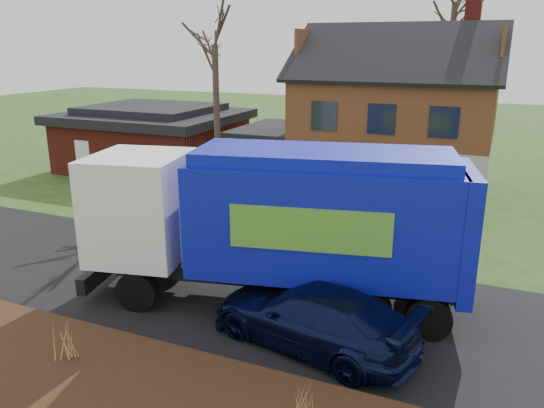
% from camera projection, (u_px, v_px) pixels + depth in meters
% --- Properties ---
extents(ground, '(120.00, 120.00, 0.00)m').
position_uv_depth(ground, '(233.00, 292.00, 15.86)').
color(ground, '#274B19').
rests_on(ground, ground).
extents(road, '(80.00, 7.00, 0.02)m').
position_uv_depth(road, '(233.00, 292.00, 15.86)').
color(road, black).
rests_on(road, ground).
extents(mulch_verge, '(80.00, 3.50, 0.30)m').
position_uv_depth(mulch_verge, '(117.00, 389.00, 11.16)').
color(mulch_verge, black).
rests_on(mulch_verge, ground).
extents(main_house, '(12.95, 8.95, 9.26)m').
position_uv_depth(main_house, '(387.00, 109.00, 26.34)').
color(main_house, beige).
rests_on(main_house, ground).
extents(ranch_house, '(9.80, 8.20, 3.70)m').
position_uv_depth(ranch_house, '(154.00, 137.00, 31.31)').
color(ranch_house, maroon).
rests_on(ranch_house, ground).
extents(garbage_truck, '(10.83, 4.94, 4.49)m').
position_uv_depth(garbage_truck, '(282.00, 217.00, 14.43)').
color(garbage_truck, black).
rests_on(garbage_truck, ground).
extents(silver_sedan, '(4.74, 3.29, 1.48)m').
position_uv_depth(silver_sedan, '(171.00, 210.00, 21.18)').
color(silver_sedan, '#9D9FA5').
rests_on(silver_sedan, ground).
extents(navy_wagon, '(5.63, 3.28, 1.53)m').
position_uv_depth(navy_wagon, '(312.00, 317.00, 12.86)').
color(navy_wagon, '#0B1133').
rests_on(navy_wagon, ground).
extents(tree_front_west, '(3.32, 3.32, 9.87)m').
position_uv_depth(tree_front_west, '(214.00, 20.00, 23.79)').
color(tree_front_west, '#403026').
rests_on(tree_front_west, ground).
extents(grass_clump_mid, '(0.33, 0.27, 0.91)m').
position_uv_depth(grass_clump_mid, '(65.00, 341.00, 11.84)').
color(grass_clump_mid, tan).
rests_on(grass_clump_mid, mulch_verge).
extents(grass_clump_east, '(0.30, 0.25, 0.76)m').
position_uv_depth(grass_clump_east, '(304.00, 405.00, 9.86)').
color(grass_clump_east, tan).
rests_on(grass_clump_east, mulch_verge).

